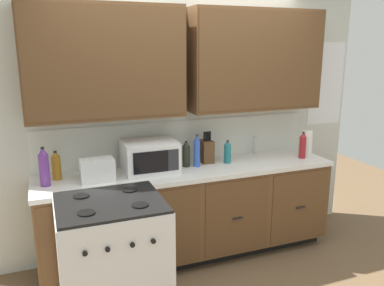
{
  "coord_description": "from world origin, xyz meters",
  "views": [
    {
      "loc": [
        -1.25,
        -2.97,
        2.01
      ],
      "look_at": [
        0.01,
        0.27,
        1.15
      ],
      "focal_mm": 36.8,
      "sensor_mm": 36.0,
      "label": 1
    }
  ],
  "objects": [
    {
      "name": "paper_towel_roll",
      "position": [
        1.3,
        0.31,
        1.03
      ],
      "size": [
        0.12,
        0.12,
        0.26
      ],
      "primitive_type": "cylinder",
      "color": "white",
      "rests_on": "counter_run"
    },
    {
      "name": "stove_range",
      "position": [
        -0.85,
        -0.33,
        0.47
      ],
      "size": [
        0.76,
        0.68,
        0.95
      ],
      "color": "white",
      "rests_on": "ground_plane"
    },
    {
      "name": "microwave",
      "position": [
        -0.37,
        0.35,
        1.04
      ],
      "size": [
        0.48,
        0.37,
        0.28
      ],
      "color": "white",
      "rests_on": "counter_run"
    },
    {
      "name": "counter_run",
      "position": [
        0.0,
        0.3,
        0.46
      ],
      "size": [
        2.8,
        0.64,
        0.9
      ],
      "color": "black",
      "rests_on": "ground_plane"
    },
    {
      "name": "bottle_blue",
      "position": [
        0.08,
        0.34,
        1.05
      ],
      "size": [
        0.06,
        0.06,
        0.31
      ],
      "color": "blue",
      "rests_on": "counter_run"
    },
    {
      "name": "sink_faucet",
      "position": [
        0.8,
        0.51,
        1.0
      ],
      "size": [
        0.02,
        0.02,
        0.2
      ],
      "primitive_type": "cylinder",
      "color": "#B2B5BA",
      "rests_on": "counter_run"
    },
    {
      "name": "bottle_red",
      "position": [
        1.19,
        0.22,
        1.03
      ],
      "size": [
        0.07,
        0.07,
        0.27
      ],
      "color": "maroon",
      "rests_on": "counter_run"
    },
    {
      "name": "bottle_amber",
      "position": [
        -1.17,
        0.42,
        1.02
      ],
      "size": [
        0.08,
        0.08,
        0.25
      ],
      "color": "#9E6619",
      "rests_on": "counter_run"
    },
    {
      "name": "bottle_dark",
      "position": [
        -0.01,
        0.37,
        1.02
      ],
      "size": [
        0.07,
        0.07,
        0.25
      ],
      "color": "black",
      "rests_on": "counter_run"
    },
    {
      "name": "toaster",
      "position": [
        -0.85,
        0.26,
        1.0
      ],
      "size": [
        0.28,
        0.18,
        0.19
      ],
      "color": "white",
      "rests_on": "counter_run"
    },
    {
      "name": "ground_plane",
      "position": [
        0.0,
        0.0,
        0.0
      ],
      "size": [
        8.0,
        8.0,
        0.0
      ],
      "primitive_type": "plane",
      "color": "brown"
    },
    {
      "name": "bottle_teal",
      "position": [
        0.4,
        0.34,
        1.01
      ],
      "size": [
        0.07,
        0.07,
        0.23
      ],
      "color": "#1E707A",
      "rests_on": "counter_run"
    },
    {
      "name": "bottle_violet",
      "position": [
        -1.27,
        0.29,
        1.06
      ],
      "size": [
        0.08,
        0.08,
        0.33
      ],
      "color": "#663384",
      "rests_on": "counter_run"
    },
    {
      "name": "wall_unit",
      "position": [
        0.0,
        0.5,
        1.66
      ],
      "size": [
        3.97,
        0.4,
        2.58
      ],
      "color": "silver",
      "rests_on": "ground_plane"
    },
    {
      "name": "knife_block",
      "position": [
        0.22,
        0.43,
        1.02
      ],
      "size": [
        0.11,
        0.14,
        0.31
      ],
      "color": "#52361E",
      "rests_on": "counter_run"
    }
  ]
}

